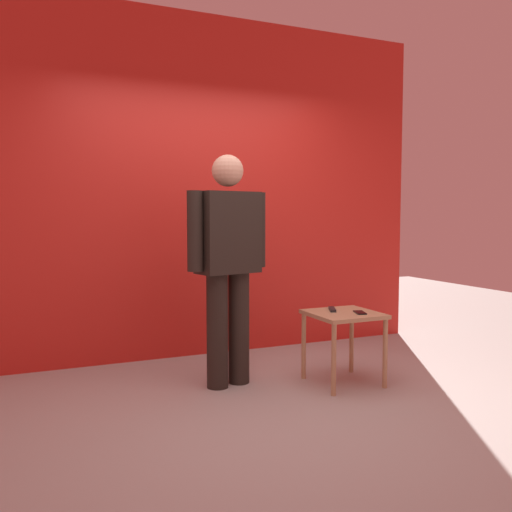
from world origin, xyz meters
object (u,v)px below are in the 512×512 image
Objects in this scene: standing_person at (228,258)px; side_table at (344,323)px; cell_phone at (360,312)px; tv_remote at (332,309)px.

standing_person is 3.15× the size of side_table.
cell_phone is (0.09, -0.08, 0.09)m from side_table.
tv_remote is at bearing -15.28° from standing_person.
tv_remote reaches higher than side_table.
cell_phone is (0.92, -0.40, -0.42)m from standing_person.
side_table is (0.83, -0.32, -0.51)m from standing_person.
standing_person is 10.32× the size of tv_remote.
cell_phone is at bearing -28.69° from tv_remote.
side_table is at bearing -20.82° from standing_person.
standing_person reaches higher than tv_remote.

